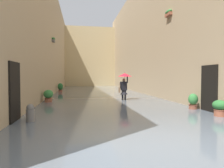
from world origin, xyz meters
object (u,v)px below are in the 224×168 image
at_px(potted_plant_near_right, 60,88).
at_px(potted_plant_far_right, 48,96).
at_px(potted_plant_mid_left, 220,109).
at_px(person_wading, 124,82).
at_px(mooring_bollard, 30,115).
at_px(potted_plant_near_left, 193,102).

distance_m(potted_plant_near_right, potted_plant_far_right, 7.92).
bearing_deg(potted_plant_mid_left, person_wading, -67.53).
bearing_deg(potted_plant_mid_left, mooring_bollard, -1.57).
relative_size(person_wading, mooring_bollard, 2.64).
bearing_deg(mooring_bollard, person_wading, -128.55).
relative_size(person_wading, potted_plant_near_left, 2.24).
bearing_deg(person_wading, potted_plant_near_left, 120.18).
xyz_separation_m(potted_plant_near_right, mooring_bollard, (-0.20, 13.31, -0.19)).
bearing_deg(potted_plant_near_right, mooring_bollard, 90.84).
relative_size(potted_plant_near_right, mooring_bollard, 1.37).
distance_m(potted_plant_near_left, mooring_bollard, 7.19).
xyz_separation_m(person_wading, potted_plant_near_right, (4.79, -7.54, -0.78)).
xyz_separation_m(person_wading, potted_plant_far_right, (4.78, 0.38, -0.84)).
bearing_deg(potted_plant_far_right, mooring_bollard, 92.01).
bearing_deg(potted_plant_far_right, potted_plant_near_right, -89.95).
xyz_separation_m(potted_plant_mid_left, mooring_bollard, (7.05, -0.19, -0.07)).
bearing_deg(person_wading, potted_plant_near_right, -57.60).
distance_m(potted_plant_near_left, potted_plant_mid_left, 1.80).
height_order(potted_plant_near_left, mooring_bollard, potted_plant_near_left).
relative_size(potted_plant_near_left, potted_plant_near_right, 0.85).
height_order(person_wading, potted_plant_far_right, person_wading).
distance_m(person_wading, potted_plant_far_right, 4.87).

